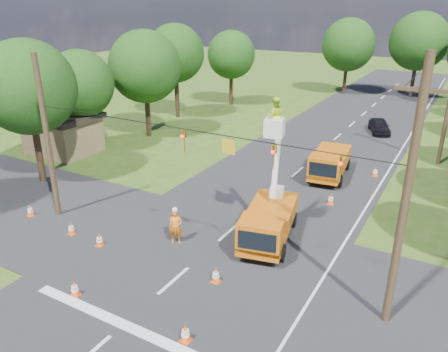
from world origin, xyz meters
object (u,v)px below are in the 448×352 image
Objects in this scene: distant_car at (379,126)px; pole_right_near at (406,199)px; traffic_cone_4 at (99,240)px; tree_left_f at (231,55)px; shed at (63,133)px; tree_far_a at (348,45)px; second_truck at (329,162)px; tree_left_c at (80,84)px; tree_left_e at (175,53)px; traffic_cone_7 at (375,172)px; tree_left_b at (28,88)px; traffic_cone_1 at (185,333)px; traffic_cone_6 at (30,210)px; tree_far_b at (419,41)px; traffic_cone_0 at (75,288)px; pole_left at (47,139)px; bucket_truck at (269,213)px; traffic_cone_2 at (264,210)px; traffic_cone_5 at (71,228)px; tree_left_d at (145,67)px; traffic_cone_8 at (216,275)px; ground_worker at (176,227)px; traffic_cone_3 at (331,199)px.

pole_right_near is (5.60, -26.27, 4.45)m from distant_car.
traffic_cone_4 is 0.08× the size of tree_left_f.
shed is at bearing -98.28° from tree_left_f.
shed is at bearing -110.38° from tree_far_a.
second_truck is at bearing 115.61° from pole_right_near.
second_truck is at bearing -44.68° from tree_left_f.
tree_left_c is 0.86× the size of tree_left_e.
traffic_cone_7 is at bearing -37.32° from tree_left_f.
tree_far_a is (9.50, 40.00, -0.12)m from tree_left_b.
traffic_cone_7 is at bearing 58.87° from traffic_cone_4.
traffic_cone_7 is 30.33m from tree_far_a.
distant_car is 30.99m from traffic_cone_1.
traffic_cone_4 is at bearing -4.51° from traffic_cone_6.
pole_right_near is at bearing -71.42° from second_truck.
traffic_cone_6 is 48.38m from tree_far_b.
traffic_cone_0 and traffic_cone_7 have the same top height.
traffic_cone_4 is 6.32m from pole_left.
tree_left_e reaches higher than bucket_truck.
tree_left_c is at bearing 138.05° from traffic_cone_4.
tree_left_f is at bearing 97.55° from traffic_cone_6.
distant_car is 20.99m from tree_left_e.
traffic_cone_2 is at bearing -81.20° from tree_far_a.
tree_left_f reaches higher than second_truck.
traffic_cone_1 and traffic_cone_5 have the same top height.
tree_far_b is at bearing 14.04° from tree_far_a.
tree_left_d is 0.97× the size of tree_far_a.
traffic_cone_8 is 0.07× the size of pole_right_near.
second_truck is 0.64× the size of pole_left.
bucket_truck is 10.01m from second_truck.
tree_far_b is (4.80, 44.27, 5.89)m from ground_worker.
tree_left_d is at bearing 131.59° from traffic_cone_1.
traffic_cone_2 is 18.30m from tree_left_c.
bucket_truck is 0.70× the size of tree_far_b.
traffic_cone_6 is 17.49m from tree_left_d.
traffic_cone_1 is (4.30, -5.45, -0.56)m from ground_worker.
traffic_cone_4 is (-1.99, 3.42, 0.00)m from traffic_cone_0.
tree_left_e is (-15.00, 21.27, 5.57)m from ground_worker.
tree_left_e is at bearing 104.42° from tree_left_d.
pole_right_near is at bearing -52.16° from tree_left_f.
tree_left_e reaches higher than second_truck.
tree_left_e reaches higher than traffic_cone_8.
tree_far_a reaches higher than traffic_cone_7.
distant_car is at bearing 102.02° from pole_right_near.
tree_left_c reaches higher than traffic_cone_1.
tree_left_d reaches higher than traffic_cone_5.
ground_worker is 0.20× the size of tree_left_b.
tree_far_b is (17.50, 42.00, 0.50)m from tree_left_b.
traffic_cone_0 is 19.81m from shed.
traffic_cone_3 is at bearing 43.97° from traffic_cone_5.
tree_far_b is (2.23, 39.29, 6.45)m from traffic_cone_2.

